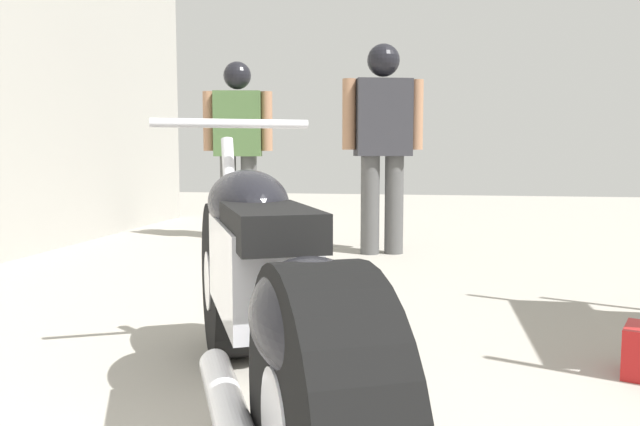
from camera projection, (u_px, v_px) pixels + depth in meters
ground_plane at (330, 294)px, 3.75m from camera, size 18.04×18.04×0.00m
motorcycle_maroon_cruiser at (261, 299)px, 1.86m from camera, size 1.08×1.98×0.98m
mechanic_in_blue at (383, 129)px, 5.17m from camera, size 0.68×0.36×1.73m
mechanic_with_helmet at (238, 134)px, 6.06m from camera, size 0.68×0.32×1.71m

